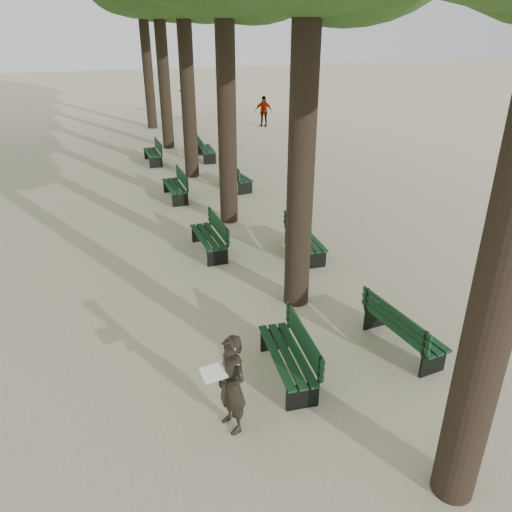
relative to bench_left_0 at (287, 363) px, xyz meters
name	(u,v)px	position (x,y,z in m)	size (l,w,h in m)	color
ground	(283,411)	(-0.37, -0.76, -0.27)	(120.00, 120.00, 0.00)	beige
bench_left_0	(287,363)	(0.00, 0.00, 0.00)	(0.74, 1.85, 0.92)	black
bench_left_1	(209,243)	(0.00, 5.24, 0.00)	(0.60, 1.81, 0.92)	black
bench_left_2	(175,191)	(0.00, 9.76, 0.00)	(0.58, 1.80, 0.92)	black
bench_left_3	(153,157)	(0.00, 14.63, 0.00)	(0.57, 1.80, 0.92)	black
bench_right_0	(403,336)	(2.27, 0.04, 0.00)	(0.74, 1.85, 0.92)	black
bench_right_1	(305,245)	(2.27, 4.32, 0.00)	(0.70, 1.84, 0.92)	black
bench_right_2	(236,180)	(2.27, 10.24, 0.00)	(0.78, 1.86, 0.92)	black
bench_right_3	(207,153)	(2.27, 14.48, 0.00)	(0.72, 1.84, 0.92)	black
man_with_map	(232,385)	(-1.19, -0.80, 0.51)	(0.67, 0.68, 1.55)	black
pedestrian_b	(185,103)	(3.46, 24.34, 0.66)	(1.21, 0.37, 1.87)	#262628
pedestrian_c	(264,111)	(7.11, 20.67, 0.55)	(0.96, 0.33, 1.64)	#262628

